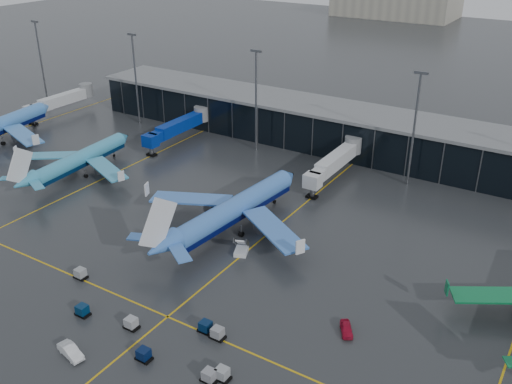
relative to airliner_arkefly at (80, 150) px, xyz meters
The scene contains 11 objects.
ground 44.79m from the airliner_arkefly, 20.95° to the right, with size 600.00×600.00×0.00m, color #282B2D.
terminal_pier 62.03m from the airliner_arkefly, 48.03° to the left, with size 142.00×17.00×10.70m.
jet_bridges 27.90m from the airliner_arkefly, 76.55° to the left, with size 94.00×27.50×7.20m.
flood_masts 58.22m from the airliner_arkefly, 36.28° to the left, with size 203.00×0.50×25.50m.
taxi_lines 52.07m from the airliner_arkefly, ahead, with size 220.00×120.00×0.02m.
airliner_arkefly is the anchor object (origin of this frame).
airliner_klm_near 44.99m from the airliner_arkefly, ahead, with size 38.31×43.63×13.41m, color #417BD8, non-canonical shape.
baggage_carts 63.84m from the airliner_arkefly, 33.28° to the right, with size 35.34×10.59×1.70m.
mobile_airstair 52.22m from the airliner_arkefly, 11.14° to the right, with size 3.24×3.79×3.45m.
service_van_red 78.39m from the airliner_arkefly, 14.77° to the right, with size 1.58×3.93×1.34m, color #AF0D2B.
service_van_white 63.90m from the airliner_arkefly, 44.10° to the right, with size 1.65×4.74×1.56m, color silver.
Camera 1 is at (57.68, -66.20, 54.02)m, focal length 40.00 mm.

